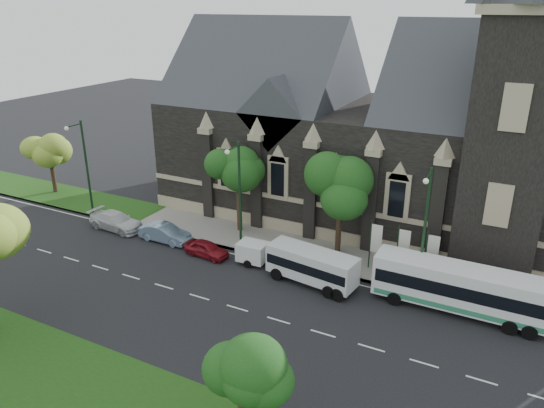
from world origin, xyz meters
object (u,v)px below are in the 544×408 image
Objects in this scene: tree_walk_far at (52,150)px; banner_flag_center at (401,247)px; box_trailer at (253,252)px; car_far_red at (207,249)px; tree_walk_left at (242,168)px; street_lamp_far at (85,164)px; tree_park_east at (248,362)px; car_far_white at (116,221)px; street_lamp_near at (424,226)px; tour_coach at (460,288)px; tree_walk_right at (344,183)px; sedan at (165,233)px; street_lamp_mid at (238,192)px; banner_flag_left at (374,241)px; banner_flag_right at (430,253)px; shuttle_bus at (312,265)px.

banner_flag_center is at bearing -1.86° from tree_walk_far.
box_trailer reaches higher than car_far_red.
tree_walk_left is 14.67m from street_lamp_far.
tree_park_east is at bearing -136.03° from car_far_red.
street_lamp_far reaches higher than box_trailer.
car_far_white is at bearing -19.42° from tree_walk_far.
tree_walk_left reaches higher than tree_walk_far.
street_lamp_near is 3.74m from banner_flag_center.
tree_park_east is at bearing -112.78° from tour_coach.
street_lamp_far is 6.13m from car_far_white.
tree_walk_right reaches higher than sedan.
street_lamp_mid reaches higher than sedan.
banner_flag_center is 0.77× the size of car_far_white.
banner_flag_right is (4.00, 0.00, 0.00)m from banner_flag_left.
banner_flag_left is (3.08, -1.71, -3.43)m from tree_walk_right.
tree_walk_far is 26.29m from box_trailer.
banner_flag_right is 26.36m from car_far_white.
tree_walk_far reaches higher than sedan.
street_lamp_mid is at bearing 121.79° from tree_park_east.
tree_walk_far is 18.24m from sedan.
tour_coach is at bearing -89.74° from sedan.
shuttle_bus is (-3.12, 14.49, -3.15)m from tree_park_east.
tree_park_east is at bearing -59.13° from tree_walk_left.
street_lamp_far is 2.01× the size of sedan.
street_lamp_near is at bearing 76.89° from tree_park_east.
car_far_white is (-10.05, -4.75, -4.98)m from tree_walk_left.
tour_coach is at bearing -13.64° from tree_walk_left.
sedan is (-13.72, -4.77, -5.08)m from tree_walk_right.
street_lamp_far is (-14.20, -3.61, -0.62)m from tree_walk_left.
street_lamp_near and street_lamp_far have the same top height.
tree_walk_far is 24.03m from street_lamp_mid.
shuttle_bus is at bearing -15.26° from street_lamp_mid.
banner_flag_center is (12.29, 1.91, -2.73)m from street_lamp_mid.
tree_walk_left is 1.91× the size of banner_flag_center.
street_lamp_mid is 12.68m from car_far_white.
banner_flag_left is 9.09m from box_trailer.
car_far_white is (-9.93, 0.69, 0.12)m from car_far_red.
sedan is (-13.56, 0.77, -0.73)m from shuttle_bus.
banner_flag_center is 24.38m from car_far_white.
shuttle_bus reaches higher than box_trailer.
shuttle_bus is 1.50× the size of sedan.
car_far_white is (-22.13, -3.05, -1.63)m from banner_flag_left.
banner_flag_center is at bearing 131.93° from street_lamp_near.
tree_walk_right is 1.74× the size of sedan.
car_far_red is at bearing -162.98° from banner_flag_left.
tree_walk_far is at bearing 150.16° from tree_park_east.
tree_walk_far is at bearing 81.69° from car_far_red.
shuttle_bus is at bearing -143.81° from banner_flag_center.
banner_flag_left is 22.40m from car_far_white.
banner_flag_center is 6.55m from shuttle_bus.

